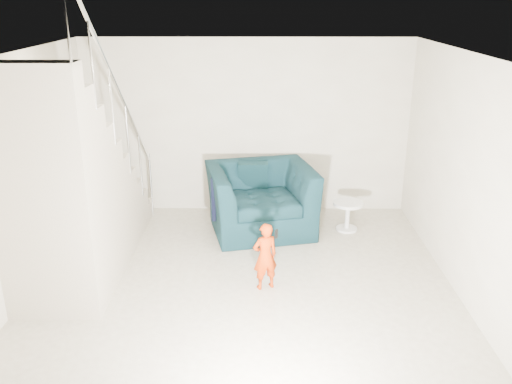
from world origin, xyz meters
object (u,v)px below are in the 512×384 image
at_px(armchair, 261,199).
at_px(side_table, 348,211).
at_px(toddler, 265,256).
at_px(staircase, 76,203).

relative_size(armchair, side_table, 3.33).
height_order(toddler, staircase, staircase).
distance_m(toddler, side_table, 2.10).
relative_size(toddler, side_table, 1.87).
bearing_deg(toddler, side_table, -148.26).
bearing_deg(toddler, armchair, -110.79).
bearing_deg(staircase, side_table, 21.23).
xyz_separation_m(toddler, side_table, (1.23, 1.69, -0.12)).
distance_m(side_table, staircase, 3.80).
bearing_deg(staircase, armchair, 31.59).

